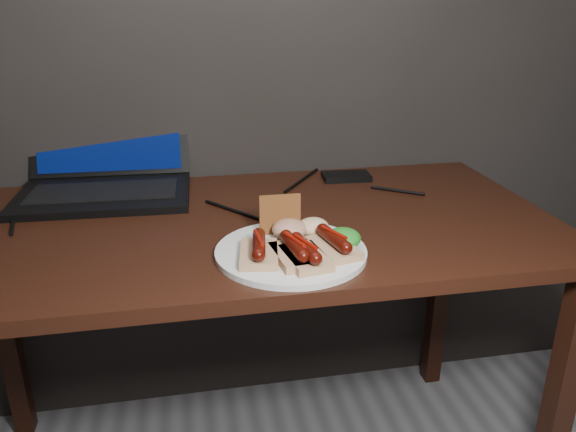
# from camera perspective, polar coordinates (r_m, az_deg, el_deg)

# --- Properties ---
(desk) EXTENTS (1.40, 0.70, 0.75)m
(desk) POSITION_cam_1_polar(r_m,az_deg,el_deg) (1.30, -4.23, -4.08)
(desk) COLOR #35140D
(desk) RESTS_ON ground
(laptop) EXTENTS (0.43, 0.37, 0.25)m
(laptop) POSITION_cam_1_polar(r_m,az_deg,el_deg) (1.51, -18.02, 4.31)
(laptop) COLOR black
(laptop) RESTS_ON desk
(hard_drive) EXTENTS (0.13, 0.08, 0.02)m
(hard_drive) POSITION_cam_1_polar(r_m,az_deg,el_deg) (1.55, 5.95, 4.01)
(hard_drive) COLOR black
(hard_drive) RESTS_ON desk
(desk_cables) EXTENTS (1.00, 0.36, 0.01)m
(desk_cables) POSITION_cam_1_polar(r_m,az_deg,el_deg) (1.40, -5.56, 1.78)
(desk_cables) COLOR black
(desk_cables) RESTS_ON desk
(plate) EXTENTS (0.31, 0.31, 0.01)m
(plate) POSITION_cam_1_polar(r_m,az_deg,el_deg) (1.10, 0.29, -3.68)
(plate) COLOR silver
(plate) RESTS_ON desk
(bread_sausage_left) EXTENTS (0.09, 0.12, 0.04)m
(bread_sausage_left) POSITION_cam_1_polar(r_m,az_deg,el_deg) (1.05, -2.98, -3.45)
(bread_sausage_left) COLOR tan
(bread_sausage_left) RESTS_ON plate
(bread_sausage_center) EXTENTS (0.09, 0.12, 0.04)m
(bread_sausage_center) POSITION_cam_1_polar(r_m,az_deg,el_deg) (1.05, 0.64, -3.60)
(bread_sausage_center) COLOR tan
(bread_sausage_center) RESTS_ON plate
(bread_sausage_right) EXTENTS (0.09, 0.13, 0.04)m
(bread_sausage_right) POSITION_cam_1_polar(r_m,az_deg,el_deg) (1.08, 4.65, -2.84)
(bread_sausage_right) COLOR tan
(bread_sausage_right) RESTS_ON plate
(bread_sausage_extra) EXTENTS (0.09, 0.12, 0.04)m
(bread_sausage_extra) POSITION_cam_1_polar(r_m,az_deg,el_deg) (1.04, 1.78, -3.85)
(bread_sausage_extra) COLOR tan
(bread_sausage_extra) RESTS_ON plate
(crispbread) EXTENTS (0.09, 0.01, 0.08)m
(crispbread) POSITION_cam_1_polar(r_m,az_deg,el_deg) (1.15, -0.82, 0.16)
(crispbread) COLOR brown
(crispbread) RESTS_ON plate
(salad_greens) EXTENTS (0.07, 0.07, 0.04)m
(salad_greens) POSITION_cam_1_polar(r_m,az_deg,el_deg) (1.10, 5.62, -2.26)
(salad_greens) COLOR #115716
(salad_greens) RESTS_ON plate
(salsa_mound) EXTENTS (0.07, 0.07, 0.04)m
(salsa_mound) POSITION_cam_1_polar(r_m,az_deg,el_deg) (1.13, 0.16, -1.35)
(salsa_mound) COLOR maroon
(salsa_mound) RESTS_ON plate
(coleslaw_mound) EXTENTS (0.06, 0.06, 0.04)m
(coleslaw_mound) POSITION_cam_1_polar(r_m,az_deg,el_deg) (1.15, 2.60, -1.09)
(coleslaw_mound) COLOR beige
(coleslaw_mound) RESTS_ON plate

